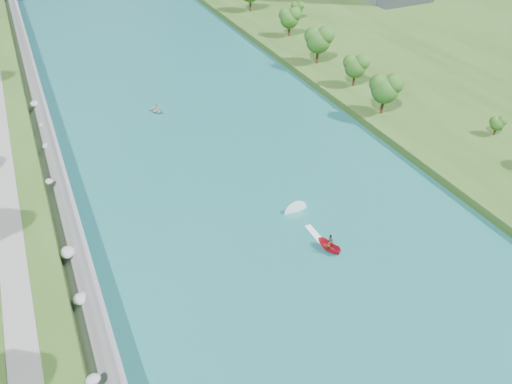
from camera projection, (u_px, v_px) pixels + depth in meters
ground at (306, 267)px, 62.29m from camera, size 260.00×260.00×0.00m
river_water at (242, 183)px, 76.83m from camera, size 55.00×240.00×0.10m
berm_east at (483, 115)px, 93.31m from camera, size 44.00×240.00×1.50m
riprap_bank at (67, 224)px, 66.24m from camera, size 4.44×236.00×4.26m
riverside_path at (9, 223)px, 63.65m from camera, size 3.00×200.00×0.10m
trees_east at (361, 57)px, 102.79m from camera, size 19.05×138.69×10.42m
motorboat at (321, 237)px, 65.84m from camera, size 3.60×18.69×2.10m
raft at (157, 110)px, 95.55m from camera, size 3.59×3.89×1.57m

